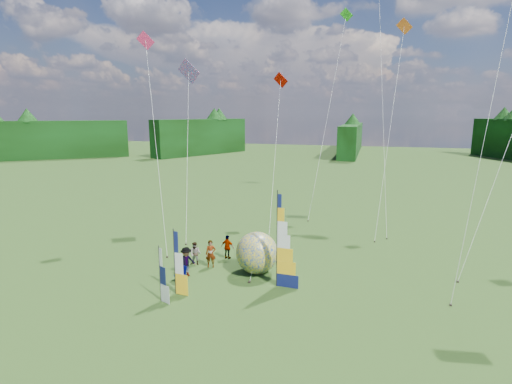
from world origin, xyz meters
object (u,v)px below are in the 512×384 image
(feather_banner_main, at_px, (277,241))
(side_banner_left, at_px, (175,263))
(spectator_b, at_px, (195,254))
(spectator_d, at_px, (228,247))
(spectator_a, at_px, (211,254))
(camp_chair, at_px, (180,274))
(side_banner_far, at_px, (160,275))
(bol_inflatable, at_px, (257,253))
(spectator_c, at_px, (186,262))
(kite_whale, at_px, (383,94))

(feather_banner_main, height_order, side_banner_left, feather_banner_main)
(spectator_b, xyz_separation_m, spectator_d, (1.67, 1.67, 0.06))
(spectator_a, bearing_deg, camp_chair, -125.57)
(side_banner_far, distance_m, bol_inflatable, 6.48)
(side_banner_left, bearing_deg, spectator_d, 87.30)
(feather_banner_main, distance_m, spectator_b, 6.52)
(side_banner_left, relative_size, side_banner_far, 1.21)
(side_banner_left, height_order, spectator_a, side_banner_left)
(feather_banner_main, distance_m, spectator_c, 5.99)
(spectator_b, distance_m, kite_whale, 21.91)
(spectator_d, relative_size, camp_chair, 1.71)
(side_banner_far, height_order, spectator_a, side_banner_far)
(side_banner_left, relative_size, spectator_b, 2.34)
(spectator_b, xyz_separation_m, kite_whale, (11.59, 15.08, 10.87))
(side_banner_far, height_order, spectator_c, side_banner_far)
(spectator_d, xyz_separation_m, camp_chair, (-1.36, -4.51, -0.35))
(kite_whale, bearing_deg, side_banner_left, -130.33)
(spectator_d, relative_size, kite_whale, 0.07)
(feather_banner_main, relative_size, side_banner_left, 1.51)
(spectator_b, xyz_separation_m, spectator_c, (0.27, -1.89, 0.16))
(side_banner_left, distance_m, kite_whale, 24.29)
(spectator_a, relative_size, spectator_b, 1.17)
(camp_chair, bearing_deg, bol_inflatable, 52.37)
(side_banner_far, bearing_deg, bol_inflatable, 75.65)
(spectator_d, bearing_deg, spectator_c, 78.20)
(camp_chair, bearing_deg, spectator_c, 110.98)
(side_banner_far, height_order, bol_inflatable, side_banner_far)
(bol_inflatable, distance_m, spectator_d, 3.24)
(feather_banner_main, relative_size, kite_whale, 0.24)
(side_banner_far, distance_m, camp_chair, 2.69)
(side_banner_left, relative_size, bol_inflatable, 1.38)
(bol_inflatable, bearing_deg, spectator_b, 178.00)
(spectator_c, xyz_separation_m, kite_whale, (11.32, 16.97, 10.71))
(feather_banner_main, xyz_separation_m, kite_whale, (5.62, 16.80, 8.89))
(kite_whale, bearing_deg, spectator_b, -138.75)
(feather_banner_main, xyz_separation_m, spectator_d, (-4.30, 3.39, -1.92))
(spectator_c, bearing_deg, kite_whale, 1.35)
(side_banner_left, distance_m, spectator_a, 4.35)
(side_banner_far, distance_m, spectator_b, 5.40)
(side_banner_far, xyz_separation_m, kite_whale, (11.17, 20.42, 10.14))
(side_banner_far, height_order, spectator_b, side_banner_far)
(feather_banner_main, bearing_deg, spectator_c, -175.43)
(bol_inflatable, xyz_separation_m, spectator_d, (-2.64, 1.82, -0.48))
(side_banner_far, bearing_deg, spectator_b, 117.04)
(camp_chair, xyz_separation_m, kite_whale, (11.28, 17.92, 11.15))
(feather_banner_main, xyz_separation_m, camp_chair, (-5.66, -1.12, -2.27))
(feather_banner_main, bearing_deg, side_banner_left, -150.55)
(bol_inflatable, xyz_separation_m, kite_whale, (7.28, 15.23, 10.32))
(feather_banner_main, xyz_separation_m, side_banner_left, (-5.20, -2.61, -0.93))
(spectator_a, bearing_deg, bol_inflatable, -20.01)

